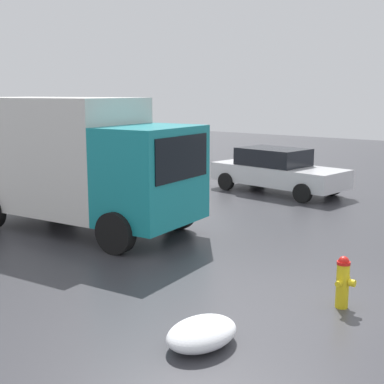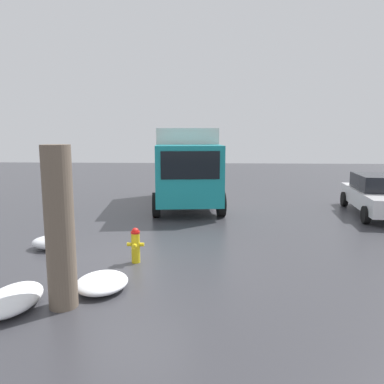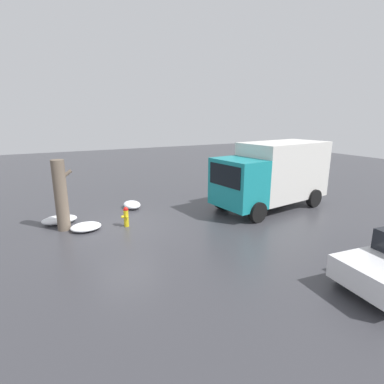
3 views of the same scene
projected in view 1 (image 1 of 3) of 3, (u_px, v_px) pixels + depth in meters
ground_plane at (341, 307)px, 8.44m from camera, size 60.00×60.00×0.00m
fire_hydrant at (343, 281)px, 8.36m from camera, size 0.31×0.40×0.84m
delivery_truck at (75, 159)px, 13.09m from camera, size 6.26×3.21×3.22m
parked_car at (277, 170)px, 18.03m from camera, size 4.75×2.38×1.49m
snow_pile_by_tree at (202, 333)px, 7.15m from camera, size 0.80×1.14×0.34m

